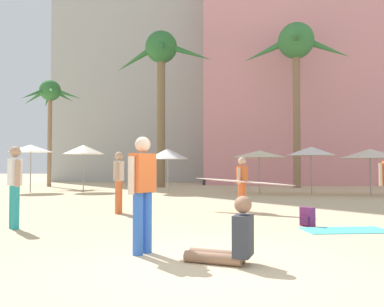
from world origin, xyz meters
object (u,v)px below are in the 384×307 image
person_mid_center (232,240)px  person_near_right (15,183)px  palm_tree_far_left (50,97)px  cafe_umbrella_6 (370,154)px  cafe_umbrella_1 (168,154)px  cafe_umbrella_2 (311,151)px  person_far_left (143,189)px  person_mid_left (242,182)px  palm_tree_center (161,61)px  beach_towel (346,230)px  backpack (307,217)px  palm_tree_left (296,51)px  cafe_umbrella_0 (84,150)px  cafe_umbrella_3 (31,148)px  cafe_umbrella_4 (259,154)px  person_far_right (119,179)px

person_mid_center → person_near_right: person_near_right is taller
palm_tree_far_left → cafe_umbrella_6: bearing=-17.8°
cafe_umbrella_1 → cafe_umbrella_2: bearing=-1.6°
person_far_left → person_mid_left: bearing=-77.2°
palm_tree_center → person_mid_left: 15.43m
beach_towel → backpack: bearing=141.0°
palm_tree_far_left → beach_towel: 22.33m
palm_tree_left → person_far_left: bearing=-106.4°
cafe_umbrella_0 → cafe_umbrella_3: 2.63m
cafe_umbrella_3 → cafe_umbrella_6: bearing=-1.0°
cafe_umbrella_2 → palm_tree_far_left: bearing=160.1°
cafe_umbrella_3 → cafe_umbrella_4: 11.60m
cafe_umbrella_6 → palm_tree_center: bearing=152.0°
cafe_umbrella_1 → beach_towel: (5.49, -10.54, -1.95)m
palm_tree_center → person_far_left: size_ratio=5.57×
palm_tree_far_left → cafe_umbrella_1: palm_tree_far_left is taller
cafe_umbrella_3 → cafe_umbrella_0: bearing=15.6°
cafe_umbrella_2 → cafe_umbrella_3: size_ratio=0.96×
person_mid_center → person_far_left: bearing=-4.6°
cafe_umbrella_6 → cafe_umbrella_3: bearing=179.0°
cafe_umbrella_2 → backpack: (-2.11, -9.79, -1.86)m
palm_tree_far_left → backpack: bearing=-48.6°
backpack → person_near_right: bearing=-36.2°
palm_tree_left → person_mid_center: palm_tree_left is taller
cafe_umbrella_4 → person_mid_left: cafe_umbrella_4 is taller
cafe_umbrella_6 → person_far_right: bearing=-141.2°
palm_tree_center → cafe_umbrella_0: bearing=-124.2°
beach_towel → cafe_umbrella_6: bearing=68.2°
palm_tree_left → beach_towel: size_ratio=5.93×
palm_tree_far_left → cafe_umbrella_0: (4.27, -4.92, -3.73)m
cafe_umbrella_0 → person_near_right: cafe_umbrella_0 is taller
palm_tree_far_left → beach_towel: (14.33, -16.06, -5.95)m
cafe_umbrella_2 → cafe_umbrella_6: 2.64m
person_near_right → palm_tree_far_left: bearing=-109.5°
person_mid_center → palm_tree_center: bearing=-62.0°
palm_tree_left → palm_tree_center: (-8.58, -0.31, -0.52)m
cafe_umbrella_0 → cafe_umbrella_1: 4.62m
palm_tree_center → person_mid_left: palm_tree_center is taller
cafe_umbrella_1 → backpack: cafe_umbrella_1 is taller
cafe_umbrella_3 → backpack: cafe_umbrella_3 is taller
palm_tree_far_left → cafe_umbrella_2: (15.76, -5.72, -3.89)m
cafe_umbrella_4 → palm_tree_left: bearing=64.8°
cafe_umbrella_2 → cafe_umbrella_4: size_ratio=0.85×
person_near_right → person_far_right: bearing=-160.8°
person_mid_left → palm_tree_left: bearing=96.9°
person_mid_left → person_far_left: bearing=-83.5°
cafe_umbrella_2 → person_far_right: bearing=-131.4°
cafe_umbrella_4 → person_far_right: size_ratio=1.56×
beach_towel → backpack: (-0.68, 0.55, 0.19)m
cafe_umbrella_4 → cafe_umbrella_6: cafe_umbrella_6 is taller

